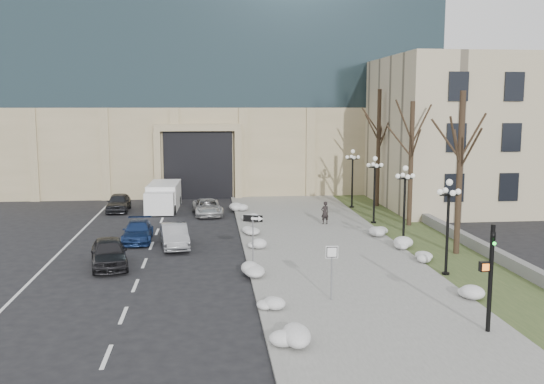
{
  "coord_description": "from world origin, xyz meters",
  "views": [
    {
      "loc": [
        -3.03,
        -21.45,
        8.23
      ],
      "look_at": [
        0.38,
        11.28,
        3.5
      ],
      "focal_mm": 40.0,
      "sensor_mm": 36.0,
      "label": 1
    }
  ],
  "objects_px": {
    "car_a": "(109,253)",
    "car_d": "(207,207)",
    "car_b": "(175,236)",
    "box_truck": "(163,197)",
    "pedestrian": "(325,213)",
    "lamppost_b": "(405,194)",
    "car_e": "(119,202)",
    "traffic_signal": "(489,281)",
    "car_c": "(138,231)",
    "lamppost_c": "(375,181)",
    "one_way_sign": "(256,225)",
    "lamppost_a": "(448,214)",
    "keep_sign": "(332,261)",
    "lamppost_d": "(352,171)"
  },
  "relations": [
    {
      "from": "car_a",
      "to": "car_d",
      "type": "relative_size",
      "value": 1.0
    },
    {
      "from": "car_d",
      "to": "car_b",
      "type": "bearing_deg",
      "value": -106.4
    },
    {
      "from": "car_b",
      "to": "box_truck",
      "type": "relative_size",
      "value": 0.63
    },
    {
      "from": "pedestrian",
      "to": "lamppost_b",
      "type": "relative_size",
      "value": 0.33
    },
    {
      "from": "car_e",
      "to": "car_d",
      "type": "bearing_deg",
      "value": -20.19
    },
    {
      "from": "pedestrian",
      "to": "traffic_signal",
      "type": "xyz_separation_m",
      "value": [
        2.05,
        -20.29,
        1.11
      ]
    },
    {
      "from": "car_c",
      "to": "lamppost_c",
      "type": "bearing_deg",
      "value": 11.01
    },
    {
      "from": "car_b",
      "to": "one_way_sign",
      "type": "distance_m",
      "value": 7.0
    },
    {
      "from": "car_c",
      "to": "lamppost_a",
      "type": "distance_m",
      "value": 18.44
    },
    {
      "from": "car_b",
      "to": "lamppost_c",
      "type": "relative_size",
      "value": 0.87
    },
    {
      "from": "car_b",
      "to": "box_truck",
      "type": "height_order",
      "value": "box_truck"
    },
    {
      "from": "car_e",
      "to": "box_truck",
      "type": "relative_size",
      "value": 0.63
    },
    {
      "from": "car_b",
      "to": "car_e",
      "type": "distance_m",
      "value": 13.67
    },
    {
      "from": "lamppost_b",
      "to": "lamppost_c",
      "type": "xyz_separation_m",
      "value": [
        0.0,
        6.5,
        0.0
      ]
    },
    {
      "from": "car_c",
      "to": "car_e",
      "type": "bearing_deg",
      "value": 101.89
    },
    {
      "from": "box_truck",
      "to": "car_b",
      "type": "bearing_deg",
      "value": -80.86
    },
    {
      "from": "car_c",
      "to": "keep_sign",
      "type": "distance_m",
      "value": 15.79
    },
    {
      "from": "keep_sign",
      "to": "lamppost_d",
      "type": "distance_m",
      "value": 23.69
    },
    {
      "from": "car_b",
      "to": "lamppost_b",
      "type": "height_order",
      "value": "lamppost_b"
    },
    {
      "from": "car_d",
      "to": "lamppost_a",
      "type": "height_order",
      "value": "lamppost_a"
    },
    {
      "from": "lamppost_b",
      "to": "car_a",
      "type": "bearing_deg",
      "value": -169.66
    },
    {
      "from": "one_way_sign",
      "to": "lamppost_a",
      "type": "distance_m",
      "value": 9.34
    },
    {
      "from": "box_truck",
      "to": "one_way_sign",
      "type": "relative_size",
      "value": 2.37
    },
    {
      "from": "car_b",
      "to": "car_d",
      "type": "height_order",
      "value": "car_b"
    },
    {
      "from": "box_truck",
      "to": "lamppost_d",
      "type": "distance_m",
      "value": 15.17
    },
    {
      "from": "pedestrian",
      "to": "keep_sign",
      "type": "relative_size",
      "value": 0.64
    },
    {
      "from": "car_e",
      "to": "lamppost_b",
      "type": "xyz_separation_m",
      "value": [
        18.43,
        -13.66,
        2.37
      ]
    },
    {
      "from": "car_d",
      "to": "lamppost_a",
      "type": "bearing_deg",
      "value": -63.06
    },
    {
      "from": "one_way_sign",
      "to": "lamppost_b",
      "type": "bearing_deg",
      "value": 41.38
    },
    {
      "from": "pedestrian",
      "to": "lamppost_c",
      "type": "height_order",
      "value": "lamppost_c"
    },
    {
      "from": "pedestrian",
      "to": "lamppost_d",
      "type": "distance_m",
      "value": 7.78
    },
    {
      "from": "traffic_signal",
      "to": "lamppost_c",
      "type": "relative_size",
      "value": 0.85
    },
    {
      "from": "car_a",
      "to": "pedestrian",
      "type": "xyz_separation_m",
      "value": [
        13.05,
        9.4,
        0.16
      ]
    },
    {
      "from": "traffic_signal",
      "to": "lamppost_b",
      "type": "relative_size",
      "value": 0.85
    },
    {
      "from": "lamppost_c",
      "to": "car_d",
      "type": "bearing_deg",
      "value": 157.56
    },
    {
      "from": "car_e",
      "to": "lamppost_c",
      "type": "bearing_deg",
      "value": -22.26
    },
    {
      "from": "lamppost_d",
      "to": "car_c",
      "type": "bearing_deg",
      "value": -147.1
    },
    {
      "from": "one_way_sign",
      "to": "keep_sign",
      "type": "distance_m",
      "value": 6.17
    },
    {
      "from": "car_e",
      "to": "lamppost_d",
      "type": "relative_size",
      "value": 0.87
    },
    {
      "from": "keep_sign",
      "to": "car_c",
      "type": "bearing_deg",
      "value": 128.92
    },
    {
      "from": "car_b",
      "to": "lamppost_a",
      "type": "xyz_separation_m",
      "value": [
        13.4,
        -7.44,
        2.39
      ]
    },
    {
      "from": "car_a",
      "to": "car_c",
      "type": "relative_size",
      "value": 1.03
    },
    {
      "from": "car_b",
      "to": "car_c",
      "type": "xyz_separation_m",
      "value": [
        -2.32,
        1.89,
        -0.07
      ]
    },
    {
      "from": "car_c",
      "to": "car_b",
      "type": "bearing_deg",
      "value": -41.27
    },
    {
      "from": "car_c",
      "to": "lamppost_d",
      "type": "bearing_deg",
      "value": 30.77
    },
    {
      "from": "lamppost_a",
      "to": "lamppost_b",
      "type": "xyz_separation_m",
      "value": [
        0.0,
        6.5,
        0.0
      ]
    },
    {
      "from": "car_c",
      "to": "lamppost_d",
      "type": "distance_m",
      "value": 18.89
    },
    {
      "from": "one_way_sign",
      "to": "traffic_signal",
      "type": "distance_m",
      "value": 12.27
    },
    {
      "from": "car_a",
      "to": "lamppost_c",
      "type": "bearing_deg",
      "value": 19.08
    },
    {
      "from": "car_a",
      "to": "box_truck",
      "type": "distance_m",
      "value": 17.17
    }
  ]
}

